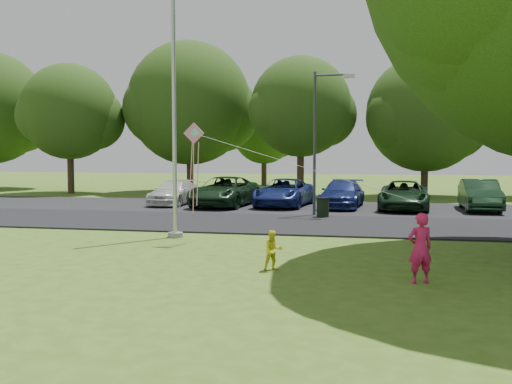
% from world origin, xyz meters
% --- Properties ---
extents(ground, '(120.00, 120.00, 0.00)m').
position_xyz_m(ground, '(0.00, 0.00, 0.00)').
color(ground, '#3D6219').
rests_on(ground, ground).
extents(park_road, '(60.00, 6.00, 0.06)m').
position_xyz_m(park_road, '(0.00, 9.00, 0.03)').
color(park_road, black).
rests_on(park_road, ground).
extents(parking_strip, '(42.00, 7.00, 0.06)m').
position_xyz_m(parking_strip, '(0.00, 15.50, 0.03)').
color(parking_strip, black).
rests_on(parking_strip, ground).
extents(flagpole, '(0.50, 0.50, 10.00)m').
position_xyz_m(flagpole, '(-3.50, 5.00, 4.17)').
color(flagpole, '#B7BABF').
rests_on(flagpole, ground).
extents(street_lamp, '(1.76, 0.26, 6.24)m').
position_xyz_m(street_lamp, '(0.60, 12.09, 3.75)').
color(street_lamp, '#3F3F44').
rests_on(street_lamp, ground).
extents(trash_can, '(0.55, 0.55, 0.87)m').
position_xyz_m(trash_can, '(0.79, 11.39, 0.44)').
color(trash_can, black).
rests_on(trash_can, ground).
extents(tree_row, '(64.35, 11.94, 10.88)m').
position_xyz_m(tree_row, '(1.59, 24.23, 5.71)').
color(tree_row, '#332316').
rests_on(tree_row, ground).
extents(horizon_trees, '(77.46, 7.20, 7.02)m').
position_xyz_m(horizon_trees, '(4.06, 33.88, 4.30)').
color(horizon_trees, '#332316').
rests_on(horizon_trees, ground).
extents(parked_cars, '(16.87, 5.90, 1.49)m').
position_xyz_m(parked_cars, '(-0.27, 15.46, 0.76)').
color(parked_cars, silver).
rests_on(parked_cars, ground).
extents(woman, '(0.65, 0.54, 1.51)m').
position_xyz_m(woman, '(3.82, -0.23, 0.76)').
color(woman, '#CF1B54').
rests_on(woman, ground).
extents(child_yellow, '(0.58, 0.53, 0.95)m').
position_xyz_m(child_yellow, '(0.53, 0.47, 0.48)').
color(child_yellow, yellow).
rests_on(child_yellow, ground).
extents(kite, '(6.66, 4.48, 2.80)m').
position_xyz_m(kite, '(-2.36, 3.87, 2.92)').
color(kite, pink).
rests_on(kite, ground).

